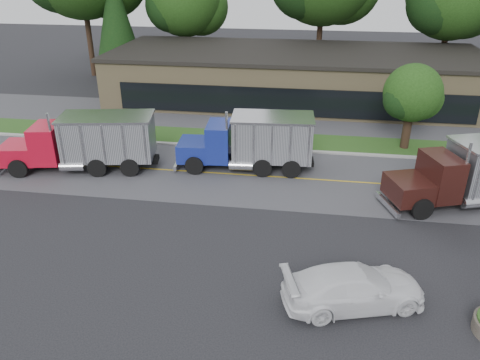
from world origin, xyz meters
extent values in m
plane|color=#2E2E32|center=(0.00, 0.00, 0.00)|extent=(140.00, 140.00, 0.00)
cube|color=#58585E|center=(0.00, 9.00, 0.00)|extent=(60.00, 8.00, 0.02)
cube|color=gold|center=(0.00, 9.00, 0.00)|extent=(60.00, 0.12, 0.01)
cube|color=#9E9E99|center=(0.00, 13.20, 0.00)|extent=(60.00, 0.30, 0.12)
cube|color=#264F1B|center=(0.00, 15.00, 0.00)|extent=(60.00, 3.40, 0.03)
cube|color=#58585E|center=(0.00, 20.00, 0.00)|extent=(60.00, 7.00, 0.02)
cube|color=#9C885F|center=(2.00, 26.00, 2.00)|extent=(32.00, 12.00, 4.00)
cylinder|color=#382619|center=(-20.00, 32.00, 3.05)|extent=(0.56, 0.56, 6.10)
cylinder|color=#382619|center=(-10.00, 34.00, 2.12)|extent=(0.56, 0.56, 4.25)
sphere|color=#1A3A0F|center=(-8.54, 34.97, 6.92)|extent=(5.82, 5.82, 5.82)
sphere|color=black|center=(-11.21, 33.27, 7.16)|extent=(5.34, 5.34, 5.34)
cylinder|color=#382619|center=(4.00, 34.00, 2.83)|extent=(0.56, 0.56, 5.66)
cylinder|color=#382619|center=(16.00, 33.00, 2.34)|extent=(0.56, 0.56, 4.68)
sphere|color=#1A3A0F|center=(17.60, 34.07, 7.62)|extent=(6.42, 6.42, 6.42)
sphere|color=black|center=(14.66, 32.20, 7.89)|extent=(5.88, 5.88, 5.88)
cylinder|color=#382619|center=(-16.00, 30.00, 0.50)|extent=(0.44, 0.44, 1.00)
cone|color=black|center=(-16.00, 30.00, 6.17)|extent=(4.94, 4.94, 10.10)
cylinder|color=#382619|center=(10.00, 15.00, 1.03)|extent=(0.56, 0.56, 2.05)
sphere|color=#1A3A0F|center=(10.00, 15.00, 3.81)|extent=(3.76, 3.76, 3.76)
sphere|color=#1A3A0F|center=(10.70, 15.47, 3.35)|extent=(2.82, 2.82, 2.82)
sphere|color=black|center=(9.41, 14.65, 3.46)|extent=(2.58, 2.58, 2.58)
cube|color=black|center=(-9.84, 8.49, 0.57)|extent=(8.84, 2.54, 0.28)
cube|color=red|center=(-13.60, 7.81, 1.12)|extent=(2.48, 2.64, 1.10)
cube|color=red|center=(-11.91, 8.12, 1.72)|extent=(1.93, 2.63, 2.20)
cube|color=black|center=(-12.57, 8.00, 2.12)|extent=(0.43, 2.08, 0.90)
cube|color=silver|center=(-8.33, 8.76, 2.02)|extent=(5.62, 3.39, 2.50)
cube|color=silver|center=(-8.33, 8.76, 3.32)|extent=(5.80, 3.57, 0.12)
cylinder|color=black|center=(-13.62, 8.98, 0.57)|extent=(1.14, 0.54, 1.10)
cylinder|color=black|center=(-13.21, 6.71, 0.57)|extent=(1.14, 0.54, 1.10)
cylinder|color=black|center=(-8.16, 9.96, 0.57)|extent=(1.14, 0.54, 1.10)
cylinder|color=black|center=(-7.75, 7.69, 0.57)|extent=(1.14, 0.54, 1.10)
cube|color=black|center=(0.02, 10.06, 0.57)|extent=(7.83, 1.50, 0.28)
cube|color=navy|center=(-3.35, 9.85, 1.12)|extent=(2.00, 2.42, 1.10)
cube|color=navy|center=(-1.83, 9.94, 1.72)|extent=(1.51, 2.48, 2.20)
cube|color=black|center=(-2.42, 9.91, 2.12)|extent=(0.20, 2.10, 0.90)
cube|color=silver|center=(1.37, 10.15, 2.02)|extent=(4.80, 2.80, 2.50)
cube|color=silver|center=(1.37, 10.15, 3.32)|extent=(4.96, 2.95, 0.12)
cylinder|color=black|center=(-3.26, 11.00, 0.57)|extent=(1.12, 0.42, 1.10)
cylinder|color=black|center=(-3.11, 8.71, 0.57)|extent=(1.12, 0.42, 1.10)
cylinder|color=black|center=(1.64, 11.32, 0.57)|extent=(1.12, 0.42, 1.10)
cylinder|color=black|center=(1.79, 9.03, 0.57)|extent=(1.12, 0.42, 1.10)
cube|color=black|center=(12.05, 7.40, 0.57)|extent=(7.97, 3.55, 0.28)
cube|color=black|center=(8.72, 6.27, 1.12)|extent=(2.57, 2.80, 1.10)
cube|color=black|center=(10.22, 6.78, 1.72)|extent=(2.10, 2.72, 2.20)
cube|color=black|center=(9.63, 6.58, 2.12)|extent=(0.73, 2.01, 0.90)
cylinder|color=black|center=(8.52, 7.42, 0.57)|extent=(1.15, 0.69, 1.10)
cylinder|color=black|center=(9.26, 5.24, 0.57)|extent=(1.15, 0.69, 1.10)
imported|color=white|center=(5.49, -1.68, 0.77)|extent=(5.72, 3.65, 1.54)
camera|label=1|loc=(3.40, -16.01, 11.85)|focal=35.00mm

